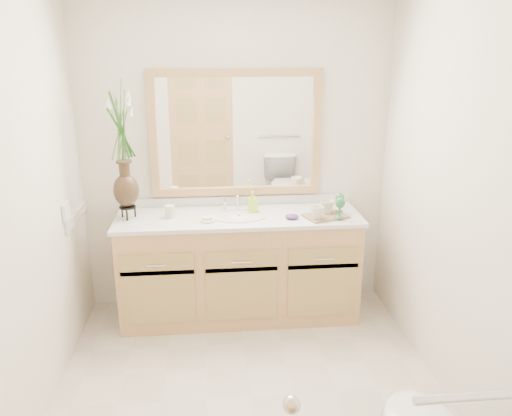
{
  "coord_description": "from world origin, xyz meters",
  "views": [
    {
      "loc": [
        -0.21,
        -2.55,
        2.03
      ],
      "look_at": [
        0.1,
        0.65,
        1.0
      ],
      "focal_mm": 35.0,
      "sensor_mm": 36.0,
      "label": 1
    }
  ],
  "objects": [
    {
      "name": "wall_right",
      "position": [
        1.2,
        0.0,
        1.2
      ],
      "size": [
        0.02,
        2.6,
        2.4
      ],
      "primitive_type": "cube",
      "color": "white",
      "rests_on": "floor"
    },
    {
      "name": "vanity",
      "position": [
        0.0,
        1.01,
        0.4
      ],
      "size": [
        1.8,
        0.55,
        0.8
      ],
      "color": "tan",
      "rests_on": "floor"
    },
    {
      "name": "floor",
      "position": [
        0.0,
        0.0,
        0.0
      ],
      "size": [
        2.6,
        2.6,
        0.0
      ],
      "primitive_type": "plane",
      "color": "beige",
      "rests_on": "ground"
    },
    {
      "name": "tumbler",
      "position": [
        -0.51,
        1.02,
        0.88
      ],
      "size": [
        0.07,
        0.07,
        0.09
      ],
      "primitive_type": "cylinder",
      "color": "beige",
      "rests_on": "counter"
    },
    {
      "name": "grab_bar",
      "position": [
        0.7,
        -1.27,
        0.95
      ],
      "size": [
        0.55,
        0.03,
        0.03
      ],
      "primitive_type": "cylinder",
      "rotation": [
        0.0,
        1.57,
        0.0
      ],
      "color": "silver",
      "rests_on": "wall_front"
    },
    {
      "name": "door",
      "position": [
        -0.3,
        -1.29,
        1.0
      ],
      "size": [
        0.8,
        0.03,
        2.0
      ],
      "primitive_type": "cube",
      "color": "tan",
      "rests_on": "floor"
    },
    {
      "name": "mug_right",
      "position": [
        0.66,
        0.96,
        0.9
      ],
      "size": [
        0.12,
        0.12,
        0.11
      ],
      "primitive_type": "imported",
      "rotation": [
        0.0,
        0.0,
        0.21
      ],
      "color": "beige",
      "rests_on": "tray"
    },
    {
      "name": "soap_bottle",
      "position": [
        0.11,
        1.11,
        0.9
      ],
      "size": [
        0.07,
        0.07,
        0.14
      ],
      "primitive_type": "imported",
      "rotation": [
        0.0,
        0.0,
        0.05
      ],
      "color": "#B0E536",
      "rests_on": "counter"
    },
    {
      "name": "goblet_back",
      "position": [
        0.77,
        0.99,
        0.94
      ],
      "size": [
        0.07,
        0.07,
        0.15
      ],
      "color": "#246E39",
      "rests_on": "tray"
    },
    {
      "name": "tray",
      "position": [
        0.64,
        0.92,
        0.84
      ],
      "size": [
        0.36,
        0.3,
        0.02
      ],
      "primitive_type": "cube",
      "rotation": [
        0.0,
        0.0,
        0.35
      ],
      "color": "brown",
      "rests_on": "counter"
    },
    {
      "name": "mirror",
      "position": [
        0.0,
        1.28,
        1.41
      ],
      "size": [
        1.32,
        0.04,
        0.97
      ],
      "color": "white",
      "rests_on": "wall_back"
    },
    {
      "name": "goblet_front",
      "position": [
        0.73,
        0.84,
        0.95
      ],
      "size": [
        0.07,
        0.07,
        0.16
      ],
      "color": "#246E39",
      "rests_on": "tray"
    },
    {
      "name": "sink",
      "position": [
        0.0,
        1.0,
        0.78
      ],
      "size": [
        0.38,
        0.34,
        0.23
      ],
      "color": "white",
      "rests_on": "counter"
    },
    {
      "name": "wall_back",
      "position": [
        0.0,
        1.3,
        1.2
      ],
      "size": [
        2.4,
        0.02,
        2.4
      ],
      "primitive_type": "cube",
      "color": "white",
      "rests_on": "floor"
    },
    {
      "name": "purple_dish",
      "position": [
        0.39,
        0.9,
        0.85
      ],
      "size": [
        0.1,
        0.08,
        0.03
      ],
      "primitive_type": "ellipsoid",
      "rotation": [
        0.0,
        0.0,
        -0.05
      ],
      "color": "#49256F",
      "rests_on": "counter"
    },
    {
      "name": "mug_left",
      "position": [
        0.56,
        0.85,
        0.9
      ],
      "size": [
        0.12,
        0.11,
        0.1
      ],
      "primitive_type": "imported",
      "rotation": [
        0.0,
        0.0,
        0.19
      ],
      "color": "beige",
      "rests_on": "tray"
    },
    {
      "name": "flower_vase",
      "position": [
        -0.82,
        1.03,
        1.44
      ],
      "size": [
        0.22,
        0.22,
        0.9
      ],
      "rotation": [
        0.0,
        0.0,
        0.39
      ],
      "color": "black",
      "rests_on": "counter"
    },
    {
      "name": "wall_left",
      "position": [
        -1.2,
        0.0,
        1.2
      ],
      "size": [
        0.02,
        2.6,
        2.4
      ],
      "primitive_type": "cube",
      "color": "white",
      "rests_on": "floor"
    },
    {
      "name": "wall_front",
      "position": [
        0.0,
        -1.3,
        1.2
      ],
      "size": [
        2.4,
        0.02,
        2.4
      ],
      "primitive_type": "cube",
      "color": "white",
      "rests_on": "floor"
    },
    {
      "name": "switch_plate",
      "position": [
        -1.19,
        0.76,
        0.98
      ],
      "size": [
        0.02,
        0.12,
        0.12
      ],
      "primitive_type": "cube",
      "color": "white",
      "rests_on": "wall_left"
    },
    {
      "name": "soap_dish",
      "position": [
        -0.24,
        0.9,
        0.84
      ],
      "size": [
        0.11,
        0.11,
        0.04
      ],
      "color": "beige",
      "rests_on": "counter"
    },
    {
      "name": "counter",
      "position": [
        0.0,
        1.01,
        0.82
      ],
      "size": [
        1.84,
        0.57,
        0.03
      ],
      "primitive_type": "cube",
      "color": "silver",
      "rests_on": "vanity"
    }
  ]
}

